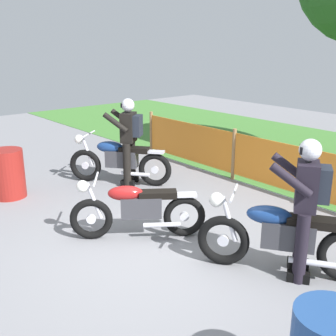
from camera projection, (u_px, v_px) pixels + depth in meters
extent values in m
cube|color=gray|center=(160.00, 248.00, 5.72)|extent=(24.00, 24.00, 0.02)
cylinder|color=olive|center=(151.00, 133.00, 10.39)|extent=(0.08, 0.08, 1.05)
cylinder|color=olive|center=(234.00, 154.00, 8.41)|extent=(0.08, 0.08, 1.05)
cube|color=orange|center=(188.00, 141.00, 9.39)|extent=(2.63, 0.02, 0.85)
cube|color=orange|center=(291.00, 168.00, 7.41)|extent=(2.63, 0.02, 0.85)
torus|color=black|center=(223.00, 240.00, 5.22)|extent=(0.61, 0.46, 0.66)
cylinder|color=silver|center=(223.00, 240.00, 5.22)|extent=(0.15, 0.13, 0.14)
cube|color=#38383D|center=(288.00, 235.00, 4.96)|extent=(0.65, 0.55, 0.33)
ellipsoid|color=navy|center=(269.00, 215.00, 4.96)|extent=(0.58, 0.50, 0.23)
cube|color=black|center=(312.00, 222.00, 4.84)|extent=(0.60, 0.51, 0.10)
cylinder|color=silver|center=(229.00, 219.00, 5.12)|extent=(0.23, 0.18, 0.58)
sphere|color=white|center=(217.00, 200.00, 5.09)|extent=(0.26, 0.26, 0.18)
cylinder|color=silver|center=(234.00, 193.00, 5.01)|extent=(0.37, 0.53, 0.03)
cylinder|color=silver|center=(313.00, 263.00, 4.82)|extent=(0.51, 0.37, 0.07)
torus|color=black|center=(91.00, 219.00, 5.90)|extent=(0.44, 0.55, 0.61)
cylinder|color=silver|center=(91.00, 219.00, 5.90)|extent=(0.12, 0.14, 0.13)
torus|color=black|center=(184.00, 216.00, 5.99)|extent=(0.44, 0.55, 0.61)
cylinder|color=silver|center=(184.00, 216.00, 5.99)|extent=(0.12, 0.14, 0.13)
cube|color=#38383D|center=(141.00, 206.00, 5.90)|extent=(0.52, 0.59, 0.30)
ellipsoid|color=maroon|center=(125.00, 193.00, 5.83)|extent=(0.47, 0.53, 0.21)
cube|color=black|center=(158.00, 194.00, 5.86)|extent=(0.48, 0.55, 0.09)
cube|color=silver|center=(185.00, 195.00, 5.90)|extent=(0.32, 0.37, 0.04)
cylinder|color=silver|center=(94.00, 201.00, 5.83)|extent=(0.17, 0.21, 0.54)
sphere|color=white|center=(82.00, 186.00, 5.75)|extent=(0.24, 0.24, 0.17)
cylinder|color=silver|center=(96.00, 179.00, 5.74)|extent=(0.48, 0.36, 0.03)
cylinder|color=silver|center=(162.00, 225.00, 5.86)|extent=(0.36, 0.46, 0.07)
torus|color=black|center=(86.00, 165.00, 8.36)|extent=(0.58, 0.49, 0.65)
cylinder|color=silver|center=(86.00, 165.00, 8.36)|extent=(0.15, 0.14, 0.14)
torus|color=black|center=(155.00, 170.00, 8.08)|extent=(0.58, 0.49, 0.65)
cylinder|color=silver|center=(155.00, 170.00, 8.08)|extent=(0.15, 0.14, 0.14)
cube|color=#38383D|center=(122.00, 159.00, 8.15)|extent=(0.63, 0.57, 0.33)
ellipsoid|color=navy|center=(110.00, 147.00, 8.13)|extent=(0.57, 0.52, 0.23)
cube|color=black|center=(134.00, 150.00, 8.05)|extent=(0.59, 0.53, 0.10)
cube|color=silver|center=(155.00, 152.00, 7.97)|extent=(0.39, 0.36, 0.04)
cylinder|color=silver|center=(88.00, 151.00, 8.26)|extent=(0.22, 0.19, 0.58)
sphere|color=white|center=(79.00, 139.00, 8.22)|extent=(0.26, 0.26, 0.18)
cylinder|color=silver|center=(89.00, 134.00, 8.15)|extent=(0.41, 0.50, 0.03)
cylinder|color=silver|center=(135.00, 174.00, 8.03)|extent=(0.49, 0.40, 0.07)
cylinder|color=black|center=(301.00, 249.00, 4.80)|extent=(0.21, 0.21, 0.86)
cube|color=black|center=(298.00, 277.00, 4.91)|extent=(0.28, 0.24, 0.12)
cylinder|color=black|center=(301.00, 237.00, 5.09)|extent=(0.21, 0.21, 0.86)
cube|color=black|center=(298.00, 264.00, 5.20)|extent=(0.28, 0.24, 0.12)
cube|color=black|center=(307.00, 186.00, 4.74)|extent=(0.40, 0.43, 0.56)
cylinder|color=black|center=(291.00, 180.00, 4.55)|extent=(0.46, 0.35, 0.38)
cylinder|color=black|center=(291.00, 169.00, 4.95)|extent=(0.46, 0.35, 0.38)
sphere|color=silver|center=(310.00, 150.00, 4.61)|extent=(0.35, 0.35, 0.25)
cube|color=black|center=(301.00, 149.00, 4.64)|extent=(0.13, 0.17, 0.08)
cube|color=#1E232D|center=(323.00, 184.00, 4.68)|extent=(0.29, 0.32, 0.40)
cylinder|color=black|center=(127.00, 165.00, 8.00)|extent=(0.21, 0.21, 0.86)
cube|color=black|center=(128.00, 184.00, 8.10)|extent=(0.27, 0.25, 0.12)
cylinder|color=black|center=(132.00, 161.00, 8.30)|extent=(0.21, 0.21, 0.86)
cube|color=black|center=(132.00, 179.00, 8.40)|extent=(0.27, 0.25, 0.12)
cube|color=black|center=(128.00, 127.00, 7.94)|extent=(0.41, 0.43, 0.56)
cylinder|color=black|center=(115.00, 123.00, 7.73)|extent=(0.44, 0.38, 0.38)
cylinder|color=black|center=(123.00, 119.00, 8.14)|extent=(0.44, 0.38, 0.38)
sphere|color=silver|center=(128.00, 105.00, 7.81)|extent=(0.35, 0.35, 0.25)
cube|color=black|center=(123.00, 105.00, 7.83)|extent=(0.13, 0.16, 0.08)
cube|color=#1E232D|center=(137.00, 126.00, 7.89)|extent=(0.30, 0.32, 0.40)
cylinder|color=maroon|center=(8.00, 174.00, 7.47)|extent=(0.58, 0.58, 0.88)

